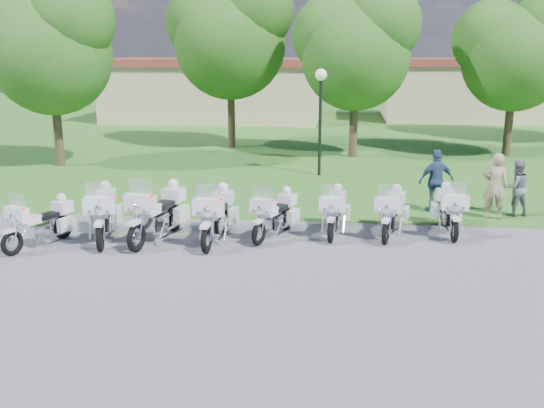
# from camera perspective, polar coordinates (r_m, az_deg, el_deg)

# --- Properties ---
(ground) EXTENTS (100.00, 100.00, 0.00)m
(ground) POSITION_cam_1_polar(r_m,az_deg,el_deg) (14.40, -3.49, -4.77)
(ground) COLOR #56565B
(ground) RESTS_ON ground
(grass_lawn) EXTENTS (100.00, 48.00, 0.01)m
(grass_lawn) POSITION_cam_1_polar(r_m,az_deg,el_deg) (40.74, 2.88, 7.73)
(grass_lawn) COLOR #276620
(grass_lawn) RESTS_ON ground
(motorcycle_0) EXTENTS (1.22, 2.02, 1.44)m
(motorcycle_0) POSITION_cam_1_polar(r_m,az_deg,el_deg) (15.91, -20.85, -1.56)
(motorcycle_0) COLOR black
(motorcycle_0) RESTS_ON ground
(motorcycle_1) EXTENTS (1.21, 2.40, 1.65)m
(motorcycle_1) POSITION_cam_1_polar(r_m,az_deg,el_deg) (15.93, -15.55, -0.80)
(motorcycle_1) COLOR black
(motorcycle_1) RESTS_ON ground
(motorcycle_2) EXTENTS (1.23, 2.52, 1.72)m
(motorcycle_2) POSITION_cam_1_polar(r_m,az_deg,el_deg) (15.59, -10.62, -0.72)
(motorcycle_2) COLOR black
(motorcycle_2) RESTS_ON ground
(motorcycle_3) EXTENTS (0.86, 2.44, 1.64)m
(motorcycle_3) POSITION_cam_1_polar(r_m,az_deg,el_deg) (15.29, -5.24, -0.97)
(motorcycle_3) COLOR black
(motorcycle_3) RESTS_ON ground
(motorcycle_4) EXTENTS (1.19, 2.04, 1.44)m
(motorcycle_4) POSITION_cam_1_polar(r_m,az_deg,el_deg) (15.62, 0.32, -0.89)
(motorcycle_4) COLOR black
(motorcycle_4) RESTS_ON ground
(motorcycle_5) EXTENTS (0.83, 2.14, 1.44)m
(motorcycle_5) POSITION_cam_1_polar(r_m,az_deg,el_deg) (15.97, 5.94, -0.62)
(motorcycle_5) COLOR black
(motorcycle_5) RESTS_ON ground
(motorcycle_6) EXTENTS (1.05, 2.16, 1.47)m
(motorcycle_6) POSITION_cam_1_polar(r_m,az_deg,el_deg) (16.04, 11.24, -0.71)
(motorcycle_6) COLOR black
(motorcycle_6) RESTS_ON ground
(motorcycle_7) EXTENTS (0.73, 2.22, 1.49)m
(motorcycle_7) POSITION_cam_1_polar(r_m,az_deg,el_deg) (16.62, 16.33, -0.47)
(motorcycle_7) COLOR black
(motorcycle_7) RESTS_ON ground
(lamp_post) EXTENTS (0.44, 0.44, 4.02)m
(lamp_post) POSITION_cam_1_polar(r_m,az_deg,el_deg) (22.98, 4.60, 10.17)
(lamp_post) COLOR black
(lamp_post) RESTS_ON ground
(tree_0) EXTENTS (5.61, 4.79, 7.48)m
(tree_0) POSITION_cam_1_polar(r_m,az_deg,el_deg) (26.37, -20.20, 14.04)
(tree_0) COLOR #38281C
(tree_0) RESTS_ON ground
(tree_1) EXTENTS (6.21, 5.30, 8.28)m
(tree_1) POSITION_cam_1_polar(r_m,az_deg,el_deg) (29.86, -4.05, 15.81)
(tree_1) COLOR #38281C
(tree_1) RESTS_ON ground
(tree_2) EXTENTS (5.52, 4.71, 7.36)m
(tree_2) POSITION_cam_1_polar(r_m,az_deg,el_deg) (27.25, 7.82, 14.58)
(tree_2) COLOR #38281C
(tree_2) RESTS_ON ground
(tree_3) EXTENTS (5.36, 4.57, 7.14)m
(tree_3) POSITION_cam_1_polar(r_m,az_deg,el_deg) (29.31, 21.88, 13.40)
(tree_3) COLOR #38281C
(tree_3) RESTS_ON ground
(building_west) EXTENTS (14.56, 8.32, 4.10)m
(building_west) POSITION_cam_1_polar(r_m,az_deg,el_deg) (42.31, -5.28, 10.74)
(building_west) COLOR #C5B28E
(building_west) RESTS_ON ground
(building_east) EXTENTS (11.44, 7.28, 4.10)m
(building_east) POSITION_cam_1_polar(r_m,az_deg,el_deg) (44.34, 17.73, 10.30)
(building_east) COLOR #C5B28E
(building_east) RESTS_ON ground
(bystander_a) EXTENTS (0.77, 0.58, 1.90)m
(bystander_a) POSITION_cam_1_polar(r_m,az_deg,el_deg) (18.25, 20.26, 1.57)
(bystander_a) COLOR tan
(bystander_a) RESTS_ON ground
(bystander_b) EXTENTS (0.93, 0.80, 1.64)m
(bystander_b) POSITION_cam_1_polar(r_m,az_deg,el_deg) (18.86, 21.97, 1.41)
(bystander_b) COLOR gray
(bystander_b) RESTS_ON ground
(bystander_c) EXTENTS (1.18, 0.79, 1.87)m
(bystander_c) POSITION_cam_1_polar(r_m,az_deg,el_deg) (18.53, 15.20, 2.10)
(bystander_c) COLOR navy
(bystander_c) RESTS_ON ground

